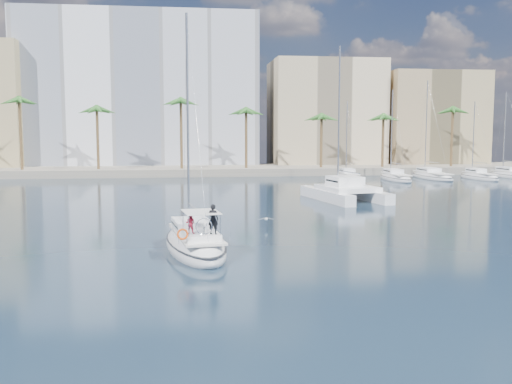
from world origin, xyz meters
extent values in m
plane|color=black|center=(0.00, 0.00, 0.00)|extent=(160.00, 160.00, 0.00)
cube|color=gray|center=(0.00, 61.00, 0.60)|extent=(120.00, 14.00, 1.20)
cube|color=white|center=(-12.00, 73.00, 14.00)|extent=(42.00, 16.00, 28.00)
cube|color=beige|center=(22.00, 70.00, 10.00)|extent=(20.00, 14.00, 20.00)
cube|color=tan|center=(42.00, 68.00, 9.00)|extent=(18.00, 12.00, 18.00)
cylinder|color=brown|center=(0.00, 57.00, 5.25)|extent=(0.44, 0.44, 10.50)
sphere|color=#2E6525|center=(0.00, 57.00, 10.50)|extent=(3.60, 3.60, 3.60)
cylinder|color=brown|center=(34.00, 57.00, 5.25)|extent=(0.44, 0.44, 10.50)
sphere|color=#2E6525|center=(34.00, 57.00, 10.50)|extent=(3.60, 3.60, 3.60)
ellipsoid|color=white|center=(-3.66, -0.72, 0.31)|extent=(4.72, 10.57, 2.12)
ellipsoid|color=black|center=(-3.66, -0.72, 0.61)|extent=(4.76, 10.67, 0.18)
cube|color=silver|center=(-3.63, -0.91, 1.11)|extent=(3.41, 7.91, 0.12)
cube|color=white|center=(-3.80, 0.25, 1.47)|extent=(2.65, 3.62, 0.60)
cube|color=black|center=(-3.80, 0.25, 1.49)|extent=(2.62, 3.24, 0.14)
cylinder|color=#B7BABF|center=(-3.98, 1.42, 7.86)|extent=(0.15, 0.15, 13.38)
cylinder|color=#B7BABF|center=(-3.67, -0.62, 2.67)|extent=(0.72, 4.09, 0.11)
cube|color=white|center=(-3.34, -2.85, 1.35)|extent=(2.29, 2.81, 0.36)
cube|color=silver|center=(-3.33, -2.95, 2.72)|extent=(2.29, 2.81, 0.04)
torus|color=silver|center=(-3.20, -3.82, 2.02)|extent=(0.95, 0.20, 0.96)
torus|color=#DA470B|center=(-4.37, -4.40, 1.72)|extent=(0.65, 0.29, 0.64)
imported|color=black|center=(-2.67, -3.50, 2.38)|extent=(0.73, 0.62, 1.69)
imported|color=#A81931|center=(-3.94, -3.17, 2.12)|extent=(0.68, 0.61, 1.17)
cube|color=white|center=(10.40, 22.57, 0.55)|extent=(3.27, 11.02, 1.10)
cube|color=white|center=(14.62, 23.39, 0.55)|extent=(3.27, 11.02, 1.10)
cube|color=white|center=(12.61, 22.44, 1.30)|extent=(5.95, 6.86, 0.50)
cube|color=white|center=(12.51, 22.98, 2.00)|extent=(3.59, 3.81, 1.00)
cube|color=black|center=(12.51, 22.98, 2.05)|extent=(3.53, 3.38, 0.18)
cylinder|color=#B7BABF|center=(12.20, 24.60, 8.83)|extent=(0.18, 0.18, 14.65)
ellipsoid|color=silver|center=(1.90, 7.40, 0.59)|extent=(0.23, 0.44, 0.21)
sphere|color=silver|center=(1.90, 7.61, 0.61)|extent=(0.11, 0.11, 0.11)
cube|color=gray|center=(1.59, 7.40, 0.62)|extent=(0.50, 0.18, 0.12)
cube|color=gray|center=(2.22, 7.40, 0.62)|extent=(0.50, 0.18, 0.12)
camera|label=1|loc=(-4.22, -35.04, 7.34)|focal=40.00mm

